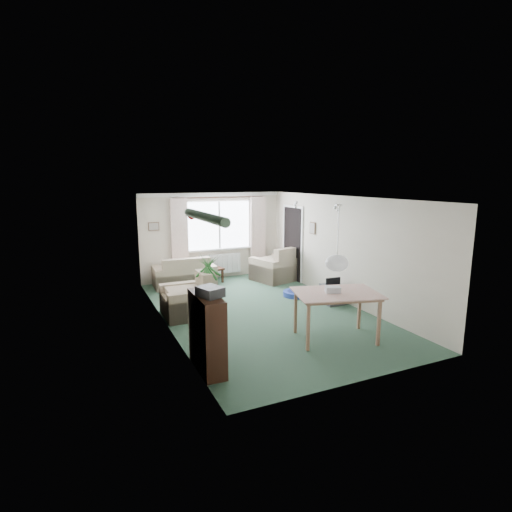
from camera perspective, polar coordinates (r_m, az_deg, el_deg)
name	(u,v)px	position (r m, az deg, el deg)	size (l,w,h in m)	color
ground	(262,312)	(8.54, 0.84, -7.95)	(6.50, 6.50, 0.00)	#2F4E3B
window	(219,225)	(11.22, -5.30, 4.42)	(1.80, 0.03, 1.30)	white
curtain_rod	(220,197)	(11.08, -5.23, 8.34)	(2.60, 0.03, 0.03)	black
curtain_left	(180,236)	(10.83, -10.86, 2.81)	(0.45, 0.08, 2.00)	beige
curtain_right	(258,231)	(11.58, 0.27, 3.52)	(0.45, 0.08, 2.00)	beige
radiator	(220,264)	(11.36, -5.13, -1.12)	(1.20, 0.10, 0.55)	white
doorway	(293,244)	(11.09, 5.27, 1.74)	(0.03, 0.95, 2.00)	black
pendant_lamp	(337,263)	(6.33, 11.49, -0.98)	(0.36, 0.36, 0.36)	white
tinsel_garland	(205,217)	(5.25, -7.35, 5.57)	(1.60, 1.60, 0.12)	#196626
bauble_cluster_a	(296,203)	(9.50, 5.70, 7.60)	(0.20, 0.20, 0.20)	silver
bauble_cluster_b	(337,205)	(8.66, 11.45, 7.12)	(0.20, 0.20, 0.20)	silver
wall_picture_back	(154,226)	(10.76, -14.41, 4.12)	(0.28, 0.03, 0.22)	brown
wall_picture_right	(313,228)	(10.16, 8.10, 3.97)	(0.03, 0.24, 0.30)	brown
sofa	(184,271)	(10.63, -10.21, -2.13)	(1.58, 0.83, 0.79)	beige
armchair_corner	(275,263)	(11.03, 2.69, -1.07)	(1.05, 1.00, 0.94)	beige
armchair_left	(187,295)	(8.31, -9.89, -5.46)	(0.99, 0.94, 0.88)	beige
coffee_table	(206,276)	(10.83, -7.13, -2.85)	(0.89, 0.49, 0.40)	black
photo_frame	(209,265)	(10.81, -6.70, -1.34)	(0.12, 0.02, 0.16)	#4E3F28
bookshelf	(207,333)	(5.95, -7.02, -10.80)	(0.31, 0.93, 1.14)	black
hifi_box	(210,292)	(5.66, -6.58, -5.08)	(0.28, 0.35, 0.14)	#36363B
houseplant	(209,285)	(8.31, -6.78, -4.08)	(0.53, 0.53, 1.24)	#1A4C23
dining_table	(336,316)	(7.15, 11.30, -8.46)	(1.33, 0.88, 0.83)	#9D7A55
gift_box	(333,290)	(7.01, 10.91, -4.79)	(0.25, 0.18, 0.12)	silver
tv_cube	(333,294)	(9.19, 10.89, -5.36)	(0.43, 0.47, 0.43)	#35353A
pet_bed	(296,294)	(9.67, 5.67, -5.36)	(0.60, 0.60, 0.12)	navy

